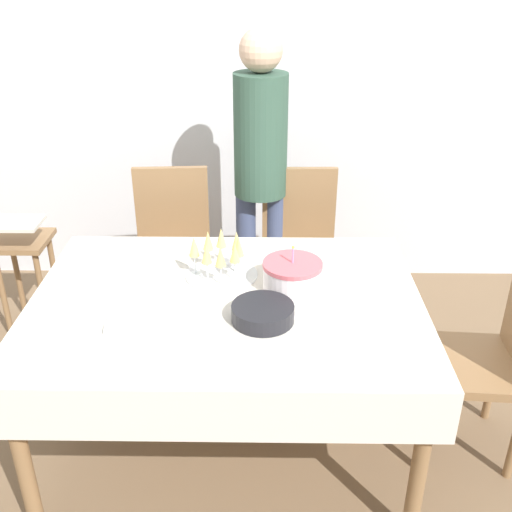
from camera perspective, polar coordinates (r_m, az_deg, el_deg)
name	(u,v)px	position (r m, az deg, el deg)	size (l,w,h in m)	color
ground_plane	(230,439)	(2.83, -2.50, -17.04)	(12.00, 12.00, 0.00)	brown
wall_back	(240,69)	(3.70, -1.55, 17.37)	(8.00, 0.05, 2.70)	silver
dining_table	(227,320)	(2.43, -2.81, -6.06)	(1.55, 1.13, 0.74)	silver
dining_chair_far_left	(173,249)	(3.29, -7.91, 0.64)	(0.45, 0.45, 0.95)	olive
dining_chair_far_right	(299,250)	(3.26, 4.12, 0.57)	(0.43, 0.43, 0.95)	olive
dining_chair_right_end	(494,348)	(2.66, 21.69, -8.12)	(0.45, 0.45, 0.95)	olive
birthday_cake	(292,276)	(2.41, 3.47, -1.88)	(0.24, 0.24, 0.19)	white
champagne_tray	(221,256)	(2.49, -3.40, 0.01)	(0.31, 0.31, 0.18)	silver
plate_stack_main	(263,313)	(2.22, 0.65, -5.45)	(0.23, 0.23, 0.06)	black
cake_knife	(309,316)	(2.27, 5.03, -5.74)	(0.30, 0.07, 0.00)	silver
fork_pile	(128,327)	(2.23, -12.05, -6.67)	(0.17, 0.07, 0.02)	silver
napkin_pile	(131,310)	(2.34, -11.80, -5.05)	(0.15, 0.15, 0.01)	white
person_standing	(261,158)	(3.19, 0.43, 9.28)	(0.28, 0.28, 1.65)	#3F4C72
high_chair	(22,254)	(3.54, -21.41, 0.21)	(0.33, 0.35, 0.71)	olive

